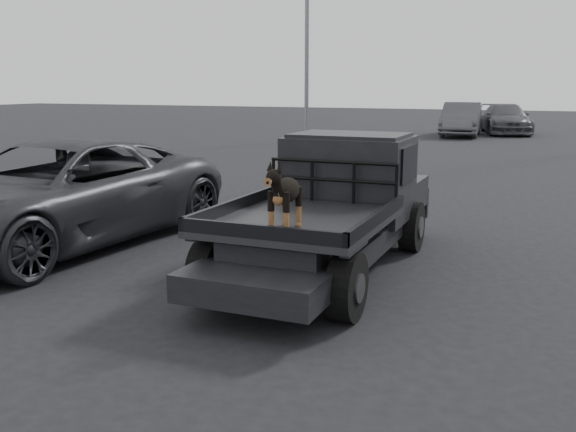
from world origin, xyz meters
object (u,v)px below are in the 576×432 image
at_px(parked_suv, 56,194).
at_px(distant_car_b, 505,119).
at_px(flatbed_ute, 327,238).
at_px(distant_car_a, 461,119).
at_px(dog, 285,196).

bearing_deg(parked_suv, distant_car_b, 84.65).
relative_size(parked_suv, distant_car_b, 1.15).
distance_m(flatbed_ute, distant_car_a, 24.50).
height_order(flatbed_ute, distant_car_a, distant_car_a).
height_order(distant_car_a, distant_car_b, distant_car_a).
relative_size(dog, distant_car_b, 0.14).
bearing_deg(distant_car_b, flatbed_ute, -104.11).
distance_m(dog, distant_car_b, 28.29).
xyz_separation_m(parked_suv, distant_car_a, (2.66, 24.74, -0.01)).
distance_m(distant_car_a, distant_car_b, 2.95).
bearing_deg(flatbed_ute, dog, -87.82).
relative_size(flatbed_ute, distant_car_b, 1.05).
distance_m(dog, parked_suv, 4.64).
height_order(flatbed_ute, parked_suv, parked_suv).
relative_size(flatbed_ute, dog, 7.30).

